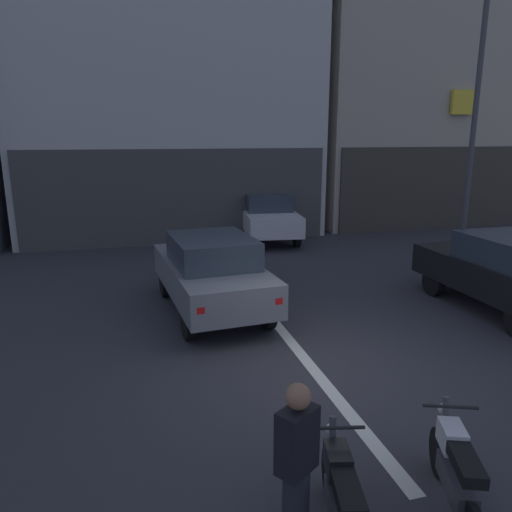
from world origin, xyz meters
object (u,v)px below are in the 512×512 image
Objects in this scene: car_black_parked_kerbside at (507,271)px; person_by_motorcycles at (296,471)px; motorcycle_black_row_leftmost at (341,498)px; street_lamp at (476,104)px; motorcycle_white_row_left_mid at (455,470)px; car_white_down_street at (267,215)px; car_grey_crossing_near at (211,271)px.

car_black_parked_kerbside is 7.86m from person_by_motorcycles.
motorcycle_black_row_leftmost is (-5.87, -4.65, -0.43)m from car_black_parked_kerbside.
street_lamp is at bearing 47.24° from motorcycle_black_row_leftmost.
motorcycle_black_row_leftmost is at bearing -177.70° from motorcycle_white_row_left_mid.
motorcycle_white_row_left_mid is at bearing -98.13° from car_white_down_street.
person_by_motorcycles is at bearing -134.40° from street_lamp.
street_lamp is 4.60× the size of motorcycle_white_row_left_mid.
car_grey_crossing_near and car_black_parked_kerbside have the same top height.
street_lamp is (1.13, 2.92, 3.52)m from car_black_parked_kerbside.
car_white_down_street is at bearing 126.02° from street_lamp.
motorcycle_white_row_left_mid is (-5.76, -7.52, -3.95)m from street_lamp.
car_white_down_street is (-2.79, 8.31, 0.00)m from car_black_parked_kerbside.
car_black_parked_kerbside is 2.51× the size of motorcycle_black_row_leftmost.
street_lamp is at bearing 45.60° from person_by_motorcycles.
car_grey_crossing_near is 6.17m from car_black_parked_kerbside.
street_lamp is 4.45× the size of motorcycle_black_row_leftmost.
person_by_motorcycles is (-1.68, -0.08, 0.40)m from motorcycle_white_row_left_mid.
street_lamp is (3.92, -5.39, 3.52)m from car_white_down_street.
motorcycle_black_row_leftmost is 0.98× the size of person_by_motorcycles.
person_by_motorcycles reaches higher than motorcycle_white_row_left_mid.
street_lamp is at bearing 10.58° from car_grey_crossing_near.
car_white_down_street is 2.56× the size of person_by_motorcycles.
car_black_parked_kerbside is 7.50m from motorcycle_black_row_leftmost.
car_black_parked_kerbside is 0.96× the size of car_white_down_street.
car_black_parked_kerbside is (5.96, -1.60, 0.00)m from car_grey_crossing_near.
motorcycle_black_row_leftmost is (-3.09, -12.96, -0.43)m from car_white_down_street.
car_white_down_street is at bearing 108.54° from car_black_parked_kerbside.
motorcycle_black_row_leftmost is at bearing -103.39° from car_white_down_street.
car_white_down_street is (3.17, 6.71, 0.00)m from car_grey_crossing_near.
motorcycle_black_row_leftmost is 0.60m from person_by_motorcycles.
motorcycle_white_row_left_mid is at bearing 2.30° from motorcycle_black_row_leftmost.
car_black_parked_kerbside is 2.59× the size of motorcycle_white_row_left_mid.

